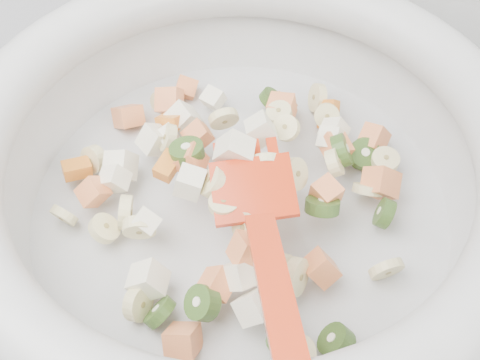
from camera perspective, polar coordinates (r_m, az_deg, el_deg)
The scene contains 1 object.
mixing_bowl at distance 0.46m, azimuth 0.00°, elevation 1.25°, with size 0.43×0.43×0.12m.
Camera 1 is at (0.00, 1.20, 1.32)m, focal length 45.00 mm.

